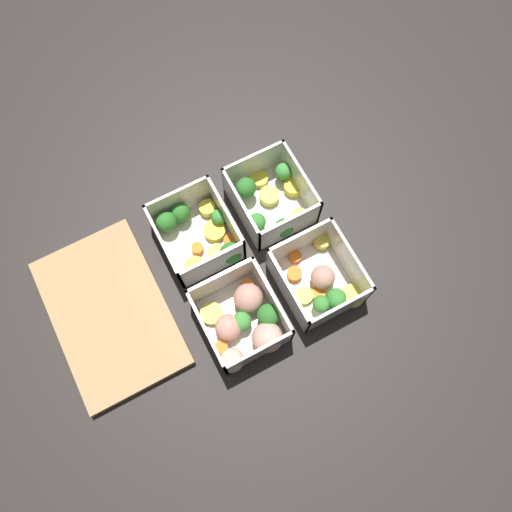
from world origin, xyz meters
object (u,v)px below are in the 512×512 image
container_near_left (321,280)px  container_near_right (270,199)px  container_far_right (199,234)px  container_far_left (245,322)px

container_near_left → container_near_right: 0.17m
container_near_right → container_far_right: size_ratio=1.04×
container_far_right → container_near_right: bearing=-90.0°
container_far_left → container_near_right: bearing=-39.0°
container_near_right → container_far_left: 0.22m
container_far_left → container_far_right: 0.17m
container_near_right → container_far_right: bearing=90.0°
container_far_left → container_far_right: bearing=-0.1°
container_near_right → container_far_left: bearing=141.0°
container_near_left → container_far_left: 0.14m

